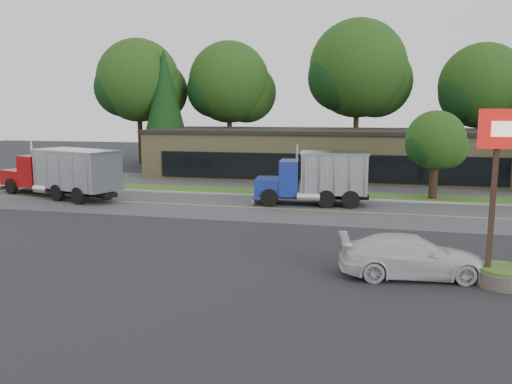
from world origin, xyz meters
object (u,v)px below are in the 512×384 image
bilo_sign (507,227)px  rally_car (412,256)px  dump_truck_red (64,172)px  dump_truck_blue (318,177)px

bilo_sign → rally_car: 3.27m
dump_truck_red → rally_car: (22.17, -11.88, -1.07)m
bilo_sign → rally_car: bearing=176.5°
bilo_sign → dump_truck_blue: size_ratio=0.82×
dump_truck_blue → bilo_sign: bearing=113.8°
dump_truck_blue → rally_car: size_ratio=1.42×
rally_car → bilo_sign: bearing=-102.5°
dump_truck_blue → rally_car: 14.25m
bilo_sign → dump_truck_blue: bilo_sign is taller
bilo_sign → dump_truck_red: bearing=154.4°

